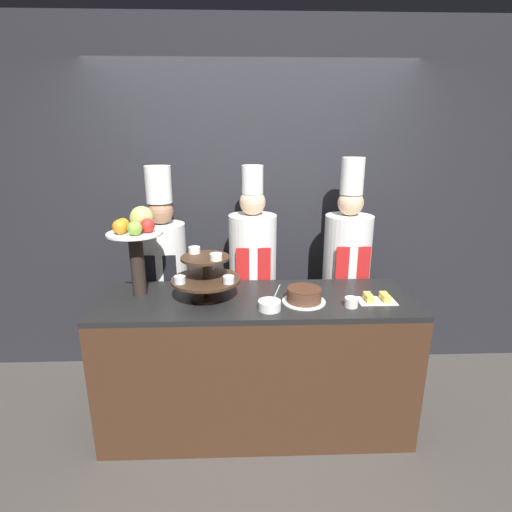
# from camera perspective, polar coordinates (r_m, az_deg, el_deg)

# --- Properties ---
(ground_plane) EXTENTS (14.00, 14.00, 0.00)m
(ground_plane) POSITION_cam_1_polar(r_m,az_deg,el_deg) (2.82, 0.34, -26.76)
(ground_plane) COLOR #47423D
(wall_back) EXTENTS (10.00, 0.06, 2.80)m
(wall_back) POSITION_cam_1_polar(r_m,az_deg,el_deg) (3.29, -0.49, 7.27)
(wall_back) COLOR #232328
(wall_back) RESTS_ON ground_plane
(buffet_counter) EXTENTS (2.02, 0.65, 0.95)m
(buffet_counter) POSITION_cam_1_polar(r_m,az_deg,el_deg) (2.79, 0.08, -15.01)
(buffet_counter) COLOR #422819
(buffet_counter) RESTS_ON ground_plane
(tiered_stand) EXTENTS (0.43, 0.43, 0.32)m
(tiered_stand) POSITION_cam_1_polar(r_m,az_deg,el_deg) (2.51, -7.20, -2.61)
(tiered_stand) COLOR #3D2819
(tiered_stand) RESTS_ON buffet_counter
(fruit_pedestal) EXTENTS (0.35, 0.35, 0.57)m
(fruit_pedestal) POSITION_cam_1_polar(r_m,az_deg,el_deg) (2.63, -16.64, 2.73)
(fruit_pedestal) COLOR #2D231E
(fruit_pedestal) RESTS_ON buffet_counter
(cake_round) EXTENTS (0.27, 0.27, 0.09)m
(cake_round) POSITION_cam_1_polar(r_m,az_deg,el_deg) (2.51, 6.87, -5.63)
(cake_round) COLOR white
(cake_round) RESTS_ON buffet_counter
(cup_white) EXTENTS (0.08, 0.08, 0.06)m
(cup_white) POSITION_cam_1_polar(r_m,az_deg,el_deg) (2.50, 13.46, -6.45)
(cup_white) COLOR white
(cup_white) RESTS_ON buffet_counter
(cake_square_tray) EXTENTS (0.23, 0.14, 0.05)m
(cake_square_tray) POSITION_cam_1_polar(r_m,az_deg,el_deg) (2.62, 16.84, -5.84)
(cake_square_tray) COLOR white
(cake_square_tray) RESTS_ON buffet_counter
(serving_bowl_near) EXTENTS (0.14, 0.14, 0.16)m
(serving_bowl_near) POSITION_cam_1_polar(r_m,az_deg,el_deg) (2.39, 1.95, -7.03)
(serving_bowl_near) COLOR white
(serving_bowl_near) RESTS_ON buffet_counter
(chef_left) EXTENTS (0.34, 0.34, 1.74)m
(chef_left) POSITION_cam_1_polar(r_m,az_deg,el_deg) (3.11, -12.95, -2.23)
(chef_left) COLOR black
(chef_left) RESTS_ON ground_plane
(chef_center_left) EXTENTS (0.36, 0.36, 1.75)m
(chef_center_left) POSITION_cam_1_polar(r_m,az_deg,el_deg) (3.05, -0.47, -2.06)
(chef_center_left) COLOR #38332D
(chef_center_left) RESTS_ON ground_plane
(chef_center_right) EXTENTS (0.36, 0.36, 1.80)m
(chef_center_right) POSITION_cam_1_polar(r_m,az_deg,el_deg) (3.15, 12.77, -1.62)
(chef_center_right) COLOR #38332D
(chef_center_right) RESTS_ON ground_plane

